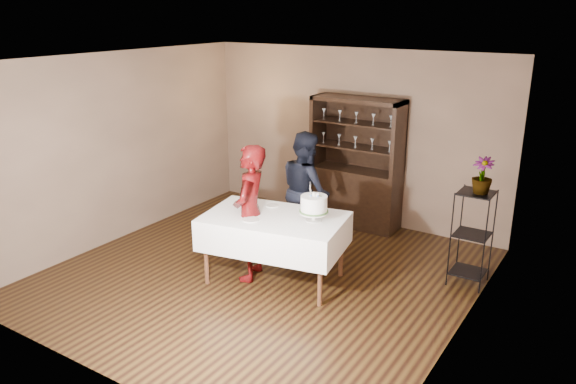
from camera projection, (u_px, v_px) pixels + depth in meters
name	position (u px, v px, depth m)	size (l,w,h in m)	color
floor	(262.00, 275.00, 7.21)	(5.00, 5.00, 0.00)	black
ceiling	(259.00, 60.00, 6.36)	(5.00, 5.00, 0.00)	silver
back_wall	(353.00, 136.00, 8.79)	(5.00, 0.02, 2.70)	brown
wall_left	(119.00, 148.00, 8.07)	(0.02, 5.00, 2.70)	brown
wall_right	(468.00, 213.00, 5.51)	(0.02, 5.00, 2.70)	brown
china_hutch	(355.00, 184.00, 8.70)	(1.40, 0.48, 2.00)	black
plant_etagere	(472.00, 234.00, 6.80)	(0.42, 0.42, 1.20)	black
cake_table	(274.00, 231.00, 6.88)	(1.86, 1.34, 0.85)	white
woman	(250.00, 213.00, 6.90)	(0.63, 0.41, 1.72)	#370508
man	(306.00, 190.00, 7.89)	(0.81, 0.63, 1.66)	black
cake	(314.00, 205.00, 6.62)	(0.37, 0.37, 0.49)	silver
plate_near	(251.00, 220.00, 6.69)	(0.20, 0.20, 0.01)	silver
plate_far	(272.00, 206.00, 7.16)	(0.16, 0.16, 0.01)	silver
potted_plant	(482.00, 176.00, 6.53)	(0.24, 0.24, 0.43)	#406932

